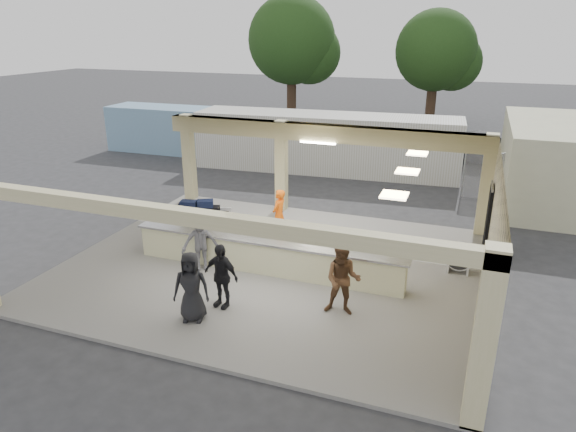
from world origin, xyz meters
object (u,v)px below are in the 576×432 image
at_px(baggage_handler, 279,215).
at_px(container_blue, 191,131).
at_px(passenger_a, 343,280).
at_px(car_white_a, 566,164).
at_px(passenger_d, 191,287).
at_px(car_dark, 481,149).
at_px(baggage_counter, 265,256).
at_px(passenger_c, 201,242).
at_px(container_white, 326,143).
at_px(drum_fan, 459,257).
at_px(luggage_cart, 194,218).
at_px(passenger_b, 221,276).

relative_size(baggage_handler, container_blue, 0.18).
xyz_separation_m(passenger_a, car_white_a, (6.83, 15.76, -0.37)).
bearing_deg(passenger_d, baggage_handler, 69.95).
bearing_deg(baggage_handler, car_dark, 163.88).
distance_m(passenger_d, car_white_a, 20.04).
bearing_deg(baggage_counter, passenger_c, -164.55).
distance_m(passenger_a, car_dark, 17.38).
distance_m(baggage_handler, passenger_a, 4.92).
distance_m(passenger_a, container_white, 13.84).
bearing_deg(passenger_c, passenger_a, -43.58).
xyz_separation_m(baggage_counter, baggage_handler, (-0.48, 2.33, 0.39)).
bearing_deg(car_white_a, container_blue, 103.24).
height_order(baggage_counter, drum_fan, baggage_counter).
height_order(baggage_counter, luggage_cart, luggage_cart).
distance_m(drum_fan, passenger_c, 7.46).
distance_m(luggage_cart, car_white_a, 17.99).
bearing_deg(car_dark, baggage_handler, -169.96).
distance_m(luggage_cart, container_blue, 13.00).
distance_m(car_white_a, container_white, 11.41).
xyz_separation_m(passenger_b, passenger_c, (-1.51, 1.67, 0.02)).
height_order(baggage_counter, passenger_c, passenger_c).
xyz_separation_m(luggage_cart, passenger_c, (1.39, -2.03, 0.16)).
height_order(baggage_counter, passenger_d, passenger_d).
relative_size(luggage_cart, car_dark, 0.54).
xyz_separation_m(drum_fan, container_white, (-6.85, 9.81, 0.81)).
bearing_deg(passenger_b, car_white_a, 69.36).
distance_m(passenger_a, car_white_a, 17.18).
distance_m(passenger_b, car_dark, 18.78).
xyz_separation_m(car_dark, container_white, (-7.27, -3.94, 0.61)).
distance_m(baggage_counter, car_white_a, 17.15).
height_order(baggage_counter, baggage_handler, baggage_handler).
bearing_deg(container_white, passenger_b, -88.64).
height_order(luggage_cart, container_blue, container_blue).
xyz_separation_m(car_white_a, container_white, (-11.09, -2.59, 0.74)).
relative_size(drum_fan, baggage_handler, 0.52).
distance_m(car_dark, container_white, 8.29).
height_order(car_dark, container_white, container_white).
distance_m(passenger_b, passenger_c, 2.25).
relative_size(car_dark, container_blue, 0.49).
relative_size(passenger_a, container_white, 0.14).
height_order(car_dark, container_blue, container_blue).
bearing_deg(passenger_a, container_white, 101.65).
relative_size(baggage_counter, passenger_b, 4.83).
bearing_deg(baggage_handler, container_blue, -129.39).
xyz_separation_m(passenger_a, container_white, (-4.25, 13.17, 0.38)).
bearing_deg(luggage_cart, passenger_d, -78.85).
bearing_deg(drum_fan, passenger_c, -156.54).
distance_m(baggage_counter, drum_fan, 5.57).
bearing_deg(baggage_counter, container_blue, 127.66).
xyz_separation_m(luggage_cart, baggage_handler, (2.72, 0.80, 0.17)).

